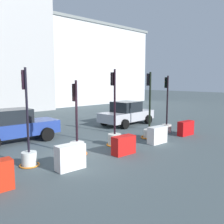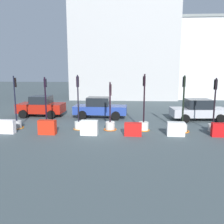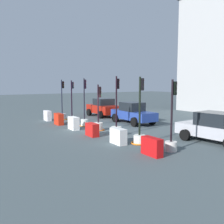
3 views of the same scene
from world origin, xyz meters
The scene contains 17 objects.
ground_plane centered at (0.00, 0.00, 0.00)m, with size 120.00×120.00×0.00m, color #445054.
traffic_light_0 centered at (-6.59, -0.02, 0.54)m, with size 0.91×0.91×3.58m.
traffic_light_1 centered at (-4.47, -0.06, 0.54)m, with size 0.86×0.86×3.51m.
traffic_light_2 centered at (-2.27, -0.04, 0.61)m, with size 0.75×0.75×3.65m.
traffic_light_3 centered at (-0.14, -0.09, 0.53)m, with size 0.88×0.88×3.19m.
traffic_light_4 centered at (2.08, -0.10, 0.59)m, with size 0.82×0.82×3.72m.
traffic_light_5 centered at (4.56, -0.29, 0.59)m, with size 0.94×0.94×3.63m.
traffic_light_6 centered at (6.61, -0.01, 0.76)m, with size 0.59×0.59×3.47m.
construction_barrier_0 centered at (-6.64, -1.38, 0.44)m, with size 1.13×0.44×0.87m.
construction_barrier_1 centered at (-3.97, -1.44, 0.45)m, with size 1.10×0.49×0.90m.
construction_barrier_2 centered at (-1.34, -1.41, 0.46)m, with size 1.07×0.52×0.91m.
construction_barrier_3 centered at (1.36, -1.44, 0.40)m, with size 1.07×0.52×0.81m.
construction_barrier_4 centered at (3.96, -1.29, 0.43)m, with size 1.07×0.52×0.85m.
construction_barrier_5 centered at (6.65, -1.32, 0.42)m, with size 1.15×0.45×0.84m.
car_silver_hatchback centered at (6.66, 3.46, 0.81)m, with size 4.41×2.40×1.68m.
car_red_compact centered at (-6.38, 4.26, 0.86)m, with size 3.90×2.34×1.77m.
car_blue_estate centered at (-1.27, 3.89, 0.84)m, with size 4.43×2.15×1.73m.
Camera 3 is at (15.21, -9.28, 3.32)m, focal length 41.51 mm.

